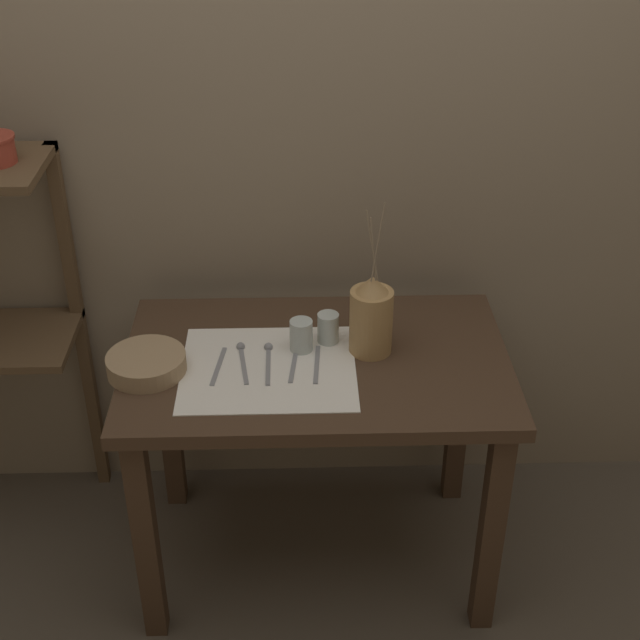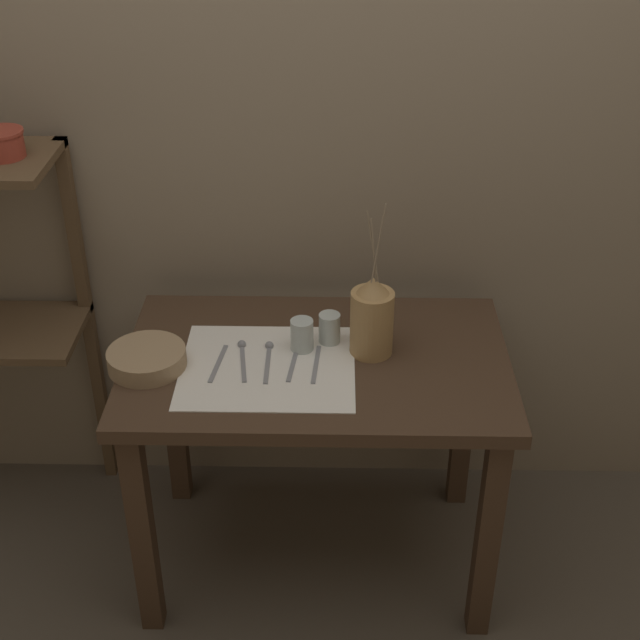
{
  "view_description": "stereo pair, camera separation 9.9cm",
  "coord_description": "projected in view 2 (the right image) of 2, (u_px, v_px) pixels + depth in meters",
  "views": [
    {
      "loc": [
        -0.05,
        -2.01,
        2.1
      ],
      "look_at": [
        0.01,
        0.0,
        0.87
      ],
      "focal_mm": 50.0,
      "sensor_mm": 36.0,
      "label": 1
    },
    {
      "loc": [
        0.05,
        -2.01,
        2.1
      ],
      "look_at": [
        0.01,
        0.0,
        0.87
      ],
      "focal_mm": 50.0,
      "sensor_mm": 36.0,
      "label": 2
    }
  ],
  "objects": [
    {
      "name": "fork_inner",
      "position": [
        315.0,
        364.0,
        2.38
      ],
      "size": [
        0.02,
        0.18,
        0.0
      ],
      "color": "gray",
      "rests_on": "wooden_table"
    },
    {
      "name": "glass_tumbler_far",
      "position": [
        329.0,
        328.0,
        2.46
      ],
      "size": [
        0.06,
        0.06,
        0.09
      ],
      "color": "#B7C1BC",
      "rests_on": "wooden_table"
    },
    {
      "name": "wooden_bowl",
      "position": [
        147.0,
        359.0,
        2.37
      ],
      "size": [
        0.21,
        0.21,
        0.05
      ],
      "color": "#9E7F5B",
      "rests_on": "wooden_table"
    },
    {
      "name": "wooden_table",
      "position": [
        316.0,
        393.0,
        2.48
      ],
      "size": [
        1.05,
        0.66,
        0.75
      ],
      "color": "#422D1E",
      "rests_on": "ground_plane"
    },
    {
      "name": "knife_center",
      "position": [
        293.0,
        363.0,
        2.39
      ],
      "size": [
        0.03,
        0.18,
        0.0
      ],
      "color": "gray",
      "rests_on": "wooden_table"
    },
    {
      "name": "fork_outer",
      "position": [
        218.0,
        363.0,
        2.39
      ],
      "size": [
        0.03,
        0.18,
        0.0
      ],
      "color": "gray",
      "rests_on": "wooden_table"
    },
    {
      "name": "glass_tumbler_near",
      "position": [
        302.0,
        335.0,
        2.43
      ],
      "size": [
        0.06,
        0.06,
        0.09
      ],
      "color": "#B7C1BC",
      "rests_on": "wooden_table"
    },
    {
      "name": "metal_pot_small",
      "position": [
        1.0,
        143.0,
        2.35
      ],
      "size": [
        0.12,
        0.12,
        0.07
      ],
      "color": "#9E3828",
      "rests_on": "wooden_shelf_unit"
    },
    {
      "name": "ground_plane",
      "position": [
        317.0,
        554.0,
        2.81
      ],
      "size": [
        12.0,
        12.0,
        0.0
      ],
      "primitive_type": "plane",
      "color": "brown"
    },
    {
      "name": "stone_wall_back",
      "position": [
        320.0,
        141.0,
        2.56
      ],
      "size": [
        7.0,
        0.06,
        2.4
      ],
      "color": "gray",
      "rests_on": "ground_plane"
    },
    {
      "name": "pitcher_with_flowers",
      "position": [
        372.0,
        318.0,
        2.39
      ],
      "size": [
        0.12,
        0.12,
        0.44
      ],
      "color": "#A87F4C",
      "rests_on": "wooden_table"
    },
    {
      "name": "spoon_outer",
      "position": [
        242.0,
        351.0,
        2.43
      ],
      "size": [
        0.04,
        0.19,
        0.02
      ],
      "color": "gray",
      "rests_on": "wooden_table"
    },
    {
      "name": "linen_cloth",
      "position": [
        268.0,
        367.0,
        2.38
      ],
      "size": [
        0.46,
        0.4,
        0.0
      ],
      "color": "white",
      "rests_on": "wooden_table"
    },
    {
      "name": "spoon_inner",
      "position": [
        269.0,
        353.0,
        2.43
      ],
      "size": [
        0.02,
        0.19,
        0.02
      ],
      "color": "gray",
      "rests_on": "wooden_table"
    }
  ]
}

